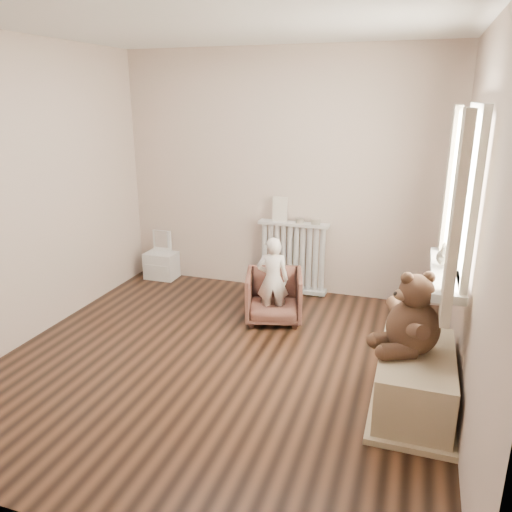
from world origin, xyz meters
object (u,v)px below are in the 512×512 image
(child, at_px, (273,280))
(plush_cat, at_px, (447,254))
(toy_bench, at_px, (415,383))
(toy_vanity, at_px, (161,256))
(radiator, at_px, (293,259))
(armchair, at_px, (274,296))
(teddy_bear, at_px, (414,320))

(child, height_order, plush_cat, plush_cat)
(child, relative_size, toy_bench, 0.90)
(toy_bench, distance_m, plush_cat, 0.96)
(plush_cat, bearing_deg, toy_vanity, 144.31)
(radiator, height_order, toy_bench, radiator)
(armchair, xyz_separation_m, toy_bench, (1.34, -1.10, -0.05))
(toy_vanity, bearing_deg, teddy_bear, -32.00)
(radiator, height_order, plush_cat, plush_cat)
(teddy_bear, bearing_deg, plush_cat, 44.89)
(armchair, distance_m, child, 0.20)
(teddy_bear, relative_size, plush_cat, 2.40)
(armchair, bearing_deg, toy_vanity, 140.56)
(toy_vanity, relative_size, armchair, 1.06)
(radiator, relative_size, armchair, 1.48)
(teddy_bear, height_order, plush_cat, plush_cat)
(radiator, xyz_separation_m, child, (0.01, -0.81, 0.05))
(radiator, xyz_separation_m, plush_cat, (1.49, -1.34, 0.61))
(armchair, xyz_separation_m, teddy_bear, (1.29, -1.09, 0.42))
(armchair, bearing_deg, toy_bench, -54.62)
(radiator, bearing_deg, plush_cat, -41.99)
(toy_vanity, xyz_separation_m, teddy_bear, (2.92, -1.82, 0.40))
(radiator, relative_size, teddy_bear, 1.42)
(toy_vanity, height_order, teddy_bear, teddy_bear)
(toy_vanity, distance_m, child, 1.81)
(toy_bench, bearing_deg, plush_cat, 74.94)
(toy_bench, xyz_separation_m, plush_cat, (0.14, 0.52, 0.80))
(toy_bench, height_order, plush_cat, plush_cat)
(toy_vanity, xyz_separation_m, child, (1.63, -0.78, 0.16))
(armchair, relative_size, child, 0.65)
(armchair, bearing_deg, radiator, 75.45)
(toy_vanity, relative_size, toy_bench, 0.62)
(plush_cat, bearing_deg, toy_bench, -117.88)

